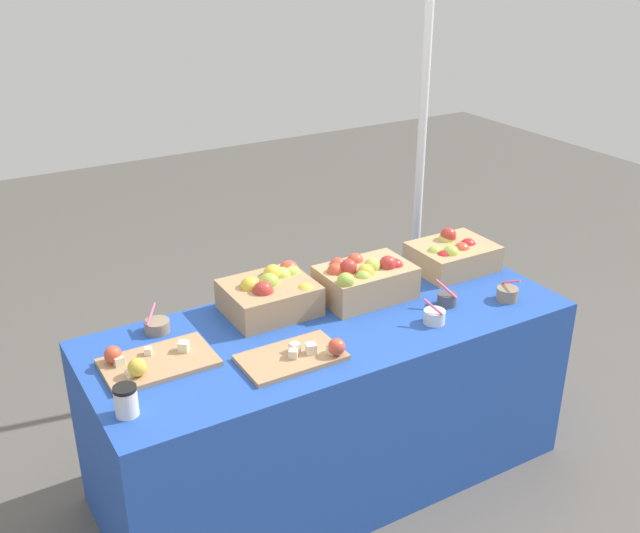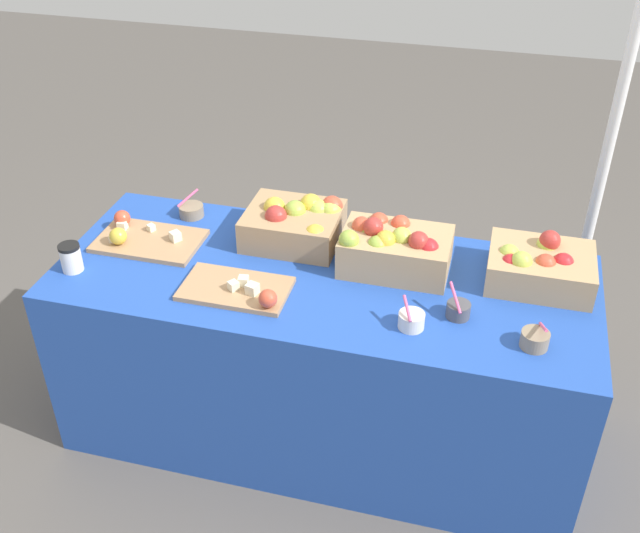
# 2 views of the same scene
# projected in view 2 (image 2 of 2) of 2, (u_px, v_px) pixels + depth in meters

# --- Properties ---
(ground_plane) EXTENTS (10.00, 10.00, 0.00)m
(ground_plane) POSITION_uv_depth(u_px,v_px,m) (322.00, 425.00, 3.03)
(ground_plane) COLOR #56514C
(table) EXTENTS (1.90, 0.76, 0.74)m
(table) POSITION_uv_depth(u_px,v_px,m) (323.00, 356.00, 2.83)
(table) COLOR #234CAD
(table) RESTS_ON ground_plane
(apple_crate_left) EXTENTS (0.35, 0.28, 0.17)m
(apple_crate_left) POSITION_uv_depth(u_px,v_px,m) (540.00, 265.00, 2.55)
(apple_crate_left) COLOR tan
(apple_crate_left) RESTS_ON table
(apple_crate_middle) EXTENTS (0.38, 0.25, 0.19)m
(apple_crate_middle) POSITION_uv_depth(u_px,v_px,m) (393.00, 248.00, 2.61)
(apple_crate_middle) COLOR tan
(apple_crate_middle) RESTS_ON table
(apple_crate_right) EXTENTS (0.35, 0.29, 0.17)m
(apple_crate_right) POSITION_uv_depth(u_px,v_px,m) (297.00, 223.00, 2.77)
(apple_crate_right) COLOR tan
(apple_crate_right) RESTS_ON table
(cutting_board_front) EXTENTS (0.37, 0.22, 0.08)m
(cutting_board_front) POSITION_uv_depth(u_px,v_px,m) (241.00, 290.00, 2.52)
(cutting_board_front) COLOR tan
(cutting_board_front) RESTS_ON table
(cutting_board_back) EXTENTS (0.39, 0.24, 0.08)m
(cutting_board_back) POSITION_uv_depth(u_px,v_px,m) (143.00, 237.00, 2.79)
(cutting_board_back) COLOR tan
(cutting_board_back) RESTS_ON table
(sample_bowl_near) EXTENTS (0.08, 0.09, 0.10)m
(sample_bowl_near) POSITION_uv_depth(u_px,v_px,m) (411.00, 320.00, 2.36)
(sample_bowl_near) COLOR silver
(sample_bowl_near) RESTS_ON table
(sample_bowl_mid) EXTENTS (0.10, 0.10, 0.10)m
(sample_bowl_mid) POSITION_uv_depth(u_px,v_px,m) (191.00, 210.00, 2.95)
(sample_bowl_mid) COLOR gray
(sample_bowl_mid) RESTS_ON table
(sample_bowl_far) EXTENTS (0.09, 0.09, 0.10)m
(sample_bowl_far) POSITION_uv_depth(u_px,v_px,m) (535.00, 339.00, 2.29)
(sample_bowl_far) COLOR gray
(sample_bowl_far) RESTS_ON table
(sample_bowl_extra) EXTENTS (0.08, 0.09, 0.11)m
(sample_bowl_extra) POSITION_uv_depth(u_px,v_px,m) (458.00, 310.00, 2.41)
(sample_bowl_extra) COLOR #4C4C51
(sample_bowl_extra) RESTS_ON table
(coffee_cup) EXTENTS (0.07, 0.07, 0.10)m
(coffee_cup) POSITION_uv_depth(u_px,v_px,m) (71.00, 258.00, 2.62)
(coffee_cup) COLOR silver
(coffee_cup) RESTS_ON table
(tent_pole) EXTENTS (0.04, 0.04, 2.02)m
(tent_pole) POSITION_uv_depth(u_px,v_px,m) (607.00, 153.00, 2.81)
(tent_pole) COLOR white
(tent_pole) RESTS_ON ground_plane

